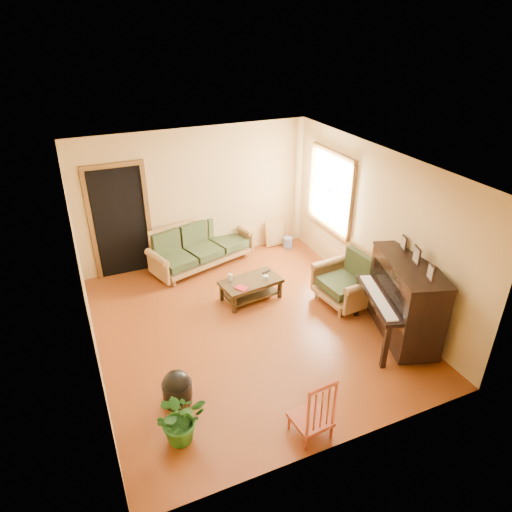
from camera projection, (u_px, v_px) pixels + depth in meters
name	position (u px, v px, depth m)	size (l,w,h in m)	color
floor	(248.00, 325.00, 7.21)	(5.00, 5.00, 0.00)	#62280C
doorway	(120.00, 223.00, 8.22)	(1.08, 0.16, 2.05)	black
window	(331.00, 191.00, 8.34)	(0.12, 1.36, 1.46)	white
sofa	(202.00, 245.00, 8.74)	(2.02, 0.85, 0.87)	olive
coffee_table	(251.00, 290.00, 7.80)	(1.01, 0.55, 0.37)	black
armchair	(345.00, 279.00, 7.58)	(0.89, 0.93, 0.93)	olive
piano	(405.00, 302.00, 6.65)	(0.86, 1.46, 1.29)	black
footstool	(177.00, 391.00, 5.71)	(0.38, 0.38, 0.36)	black
red_chair	(312.00, 405.00, 5.16)	(0.41, 0.45, 0.88)	#94341A
leaning_frame	(275.00, 233.00, 9.57)	(0.43, 0.10, 0.57)	#BF903F
ceramic_crock	(288.00, 242.00, 9.57)	(0.18, 0.18, 0.23)	#3648A2
potted_plant	(180.00, 418.00, 5.15)	(0.58, 0.50, 0.64)	#1F5618
book	(239.00, 290.00, 7.43)	(0.15, 0.20, 0.02)	maroon
candle	(230.00, 277.00, 7.69)	(0.07, 0.07, 0.12)	silver
glass_jar	(266.00, 277.00, 7.75)	(0.09, 0.09, 0.06)	silver
remote	(266.00, 272.00, 7.96)	(0.16, 0.04, 0.02)	black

